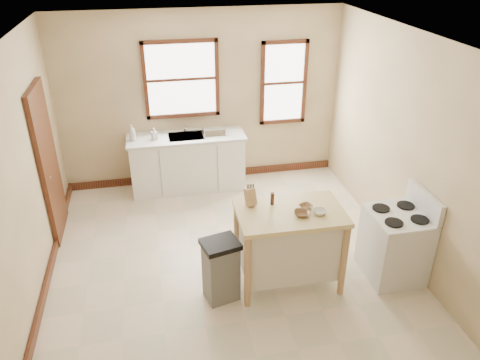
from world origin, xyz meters
The scene contains 23 objects.
floor centered at (0.00, 0.00, 0.00)m, with size 5.00×5.00×0.00m, color beige.
ceiling centered at (0.00, 0.00, 2.80)m, with size 5.00×5.00×0.00m, color white.
wall_back centered at (0.00, 2.50, 1.40)m, with size 4.50×0.04×2.80m, color beige.
wall_left centered at (-2.25, 0.00, 1.40)m, with size 0.04×5.00×2.80m, color beige.
wall_right centered at (2.25, 0.00, 1.40)m, with size 0.04×5.00×2.80m, color beige.
window_main centered at (-0.30, 2.48, 1.75)m, with size 1.17×0.06×1.22m, color #3D1410, non-canonical shape.
window_side centered at (1.35, 2.48, 1.60)m, with size 0.77×0.06×1.37m, color #3D1410, non-canonical shape.
door_left centered at (-2.21, 1.30, 1.05)m, with size 0.06×0.90×2.10m, color #3D1410.
baseboard_back centered at (0.00, 2.47, 0.06)m, with size 4.50×0.04×0.12m, color #3D1410.
baseboard_left centered at (-2.22, 0.00, 0.06)m, with size 0.04×5.00×0.12m, color #3D1410.
sink_counter centered at (-0.30, 2.20, 0.46)m, with size 1.86×0.62×0.92m, color white, non-canonical shape.
faucet centered at (-0.30, 2.38, 1.03)m, with size 0.03×0.03×0.22m, color silver.
soap_bottle_a centered at (-1.12, 2.19, 1.05)m, with size 0.10×0.10×0.25m, color #B2B2B2.
soap_bottle_b centered at (-0.79, 2.17, 1.01)m, with size 0.08×0.08×0.18m, color #B2B2B2.
dish_rack centered at (0.14, 2.18, 0.97)m, with size 0.36×0.27×0.09m, color silver, non-canonical shape.
kitchen_island centered at (0.63, -0.40, 0.50)m, with size 1.21×0.77×0.99m, color tan, non-canonical shape.
knife_block centered at (0.21, -0.18, 1.09)m, with size 0.10×0.10×0.20m, color #DEB074, non-canonical shape.
pepper_grinder centered at (0.46, -0.21, 1.07)m, with size 0.04×0.04×0.15m, color #3C1C10.
bowl_a centered at (0.72, -0.51, 1.01)m, with size 0.17×0.17×0.04m, color brown.
bowl_b centered at (0.82, -0.37, 1.01)m, with size 0.14×0.14×0.04m, color brown.
bowl_c centered at (0.93, -0.52, 1.02)m, with size 0.15×0.15×0.05m, color silver.
trash_bin centered at (-0.20, -0.53, 0.39)m, with size 0.40×0.33×0.78m, color #5C5C5A, non-canonical shape.
gas_stove centered at (1.92, -0.52, 0.57)m, with size 0.70×0.70×1.13m, color silver, non-canonical shape.
Camera 1 is at (-0.81, -4.68, 3.77)m, focal length 35.00 mm.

